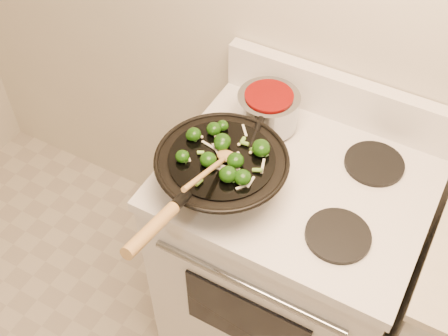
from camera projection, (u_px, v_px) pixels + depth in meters
The scene contains 5 objects.
stove at pixel (287, 258), 2.01m from camera, with size 0.78×0.67×1.08m.
wok at pixel (221, 171), 1.58m from camera, with size 0.38×0.63×0.24m.
stirfry at pixel (227, 151), 1.54m from camera, with size 0.25×0.26×0.04m.
wooden_spoon at pixel (215, 165), 1.48m from camera, with size 0.06×0.25×0.11m.
saucepan at pixel (268, 109), 1.76m from camera, with size 0.20×0.31×0.11m.
Camera 1 is at (0.30, 0.11, 2.18)m, focal length 45.00 mm.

